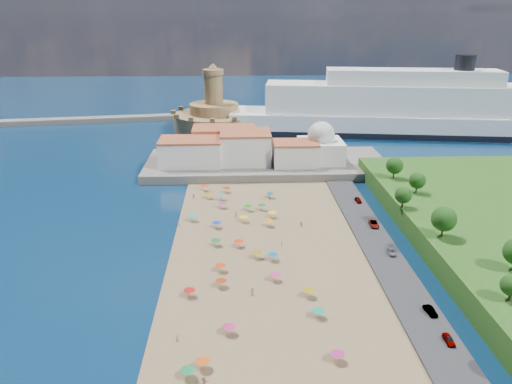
{
  "coord_description": "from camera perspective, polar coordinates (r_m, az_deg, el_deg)",
  "views": [
    {
      "loc": [
        -1.54,
        -107.22,
        56.78
      ],
      "look_at": [
        4.0,
        25.0,
        8.0
      ],
      "focal_mm": 35.0,
      "sensor_mm": 36.0,
      "label": 1
    }
  ],
  "objects": [
    {
      "name": "ground",
      "position": [
        121.34,
        -1.41,
        -7.67
      ],
      "size": [
        700.0,
        700.0,
        0.0
      ],
      "primitive_type": "plane",
      "color": "#071938",
      "rests_on": "ground"
    },
    {
      "name": "terrace",
      "position": [
        188.86,
        1.21,
        3.21
      ],
      "size": [
        90.0,
        36.0,
        3.0
      ],
      "primitive_type": "cube",
      "color": "#59544C",
      "rests_on": "ground"
    },
    {
      "name": "jetty",
      "position": [
        222.53,
        -5.04,
        5.69
      ],
      "size": [
        18.0,
        70.0,
        2.4
      ],
      "primitive_type": "cube",
      "color": "#59544C",
      "rests_on": "ground"
    },
    {
      "name": "breakwater",
      "position": [
        287.33,
        -24.73,
        7.26
      ],
      "size": [
        199.03,
        34.77,
        2.6
      ],
      "primitive_type": "cube",
      "rotation": [
        0.0,
        0.0,
        0.14
      ],
      "color": "#59544C",
      "rests_on": "ground"
    },
    {
      "name": "waterfront_buildings",
      "position": [
        187.36,
        -2.79,
        5.08
      ],
      "size": [
        57.0,
        29.0,
        11.0
      ],
      "color": "silver",
      "rests_on": "terrace"
    },
    {
      "name": "domed_building",
      "position": [
        187.2,
        7.41,
        5.27
      ],
      "size": [
        16.0,
        16.0,
        15.0
      ],
      "color": "silver",
      "rests_on": "terrace"
    },
    {
      "name": "fortress",
      "position": [
        250.51,
        -4.8,
        8.63
      ],
      "size": [
        40.0,
        40.0,
        32.4
      ],
      "color": "#94754A",
      "rests_on": "ground"
    },
    {
      "name": "cruise_ship",
      "position": [
        249.89,
        17.12,
        8.8
      ],
      "size": [
        171.97,
        48.26,
        37.21
      ],
      "color": "black",
      "rests_on": "ground"
    },
    {
      "name": "beach_parasols",
      "position": [
        112.71,
        -1.45,
        -8.77
      ],
      "size": [
        31.74,
        116.14,
        2.2
      ],
      "color": "gray",
      "rests_on": "beach"
    },
    {
      "name": "beachgoers",
      "position": [
        119.99,
        -2.0,
        -7.42
      ],
      "size": [
        34.68,
        100.12,
        1.89
      ],
      "color": "tan",
      "rests_on": "beach"
    },
    {
      "name": "parked_cars",
      "position": [
        128.74,
        14.89,
        -6.01
      ],
      "size": [
        2.58,
        72.83,
        1.36
      ],
      "color": "gray",
      "rests_on": "promenade"
    },
    {
      "name": "hillside_trees",
      "position": [
        120.56,
        22.53,
        -4.22
      ],
      "size": [
        17.0,
        108.66,
        7.54
      ],
      "color": "#382314",
      "rests_on": "hillside"
    }
  ]
}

